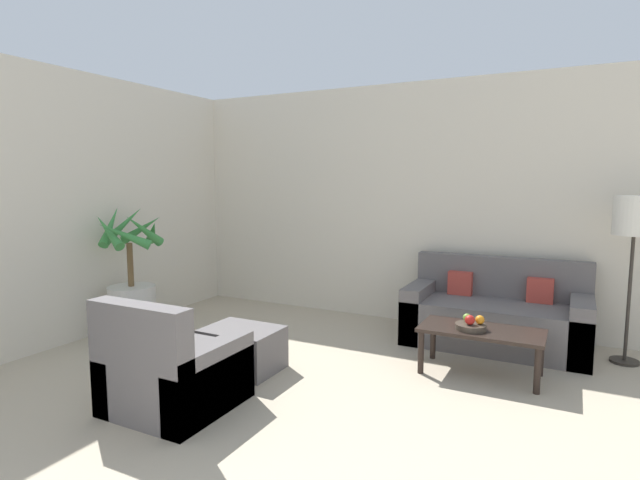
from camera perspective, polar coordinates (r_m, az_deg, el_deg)
wall_back at (r=5.59m, az=17.95°, el=3.74°), size 8.69×0.06×2.70m
potted_palm at (r=5.58m, az=-20.72°, el=-5.58°), size 0.69×0.76×1.37m
sofa_loveseat at (r=5.25m, az=19.41°, el=-8.26°), size 1.69×0.81×0.84m
floor_lamp at (r=5.09m, az=32.30°, el=1.71°), size 0.35×0.35×1.49m
coffee_table at (r=4.43m, az=17.94°, el=-10.31°), size 0.99×0.49×0.39m
fruit_bowl at (r=4.36m, az=16.84°, el=-9.47°), size 0.25×0.25×0.05m
apple_red at (r=4.32m, az=16.76°, el=-8.75°), size 0.08×0.08×0.08m
apple_green at (r=4.41m, az=16.45°, el=-8.50°), size 0.07×0.07×0.07m
orange_fruit at (r=4.36m, az=17.81°, el=-8.68°), size 0.07×0.07×0.07m
armchair at (r=3.81m, az=-16.51°, el=-14.27°), size 0.79×0.81×0.82m
ottoman at (r=4.43m, az=-8.85°, el=-12.17°), size 0.63×0.48×0.36m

